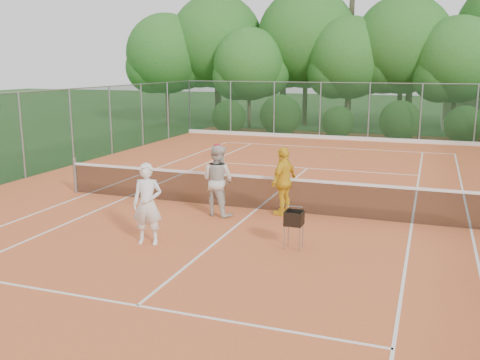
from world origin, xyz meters
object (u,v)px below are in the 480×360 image
at_px(player_white, 147,204).
at_px(ball_hopper, 294,219).
at_px(player_yellow, 284,181).
at_px(player_center_grp, 218,180).

bearing_deg(player_white, ball_hopper, 1.67).
distance_m(player_yellow, ball_hopper, 2.72).
distance_m(player_center_grp, ball_hopper, 3.20).
xyz_separation_m(player_center_grp, player_yellow, (1.63, 0.64, -0.04)).
bearing_deg(player_white, player_yellow, 44.14).
bearing_deg(player_yellow, player_center_grp, -52.31).
xyz_separation_m(player_yellow, ball_hopper, (0.92, -2.55, -0.24)).
height_order(player_white, player_yellow, player_white).
bearing_deg(player_center_grp, player_white, -102.34).
bearing_deg(ball_hopper, player_white, -153.31).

